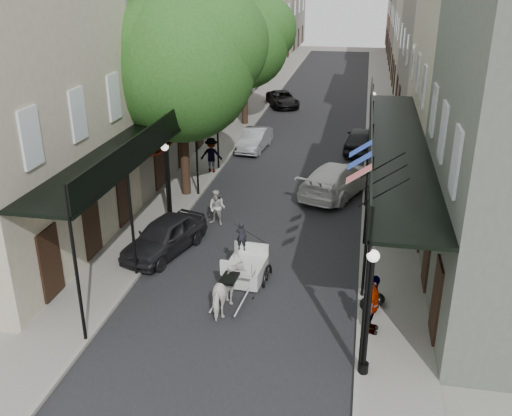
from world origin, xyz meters
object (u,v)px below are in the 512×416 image
at_px(pedestrian_sidewalk_left, 211,155).
at_px(car_left_mid, 255,140).
at_px(lamppost_right_near, 368,312).
at_px(car_right_far, 361,140).
at_px(pedestrian_walking, 217,208).
at_px(lamppost_right_far, 371,123).
at_px(lamppost_left, 167,185).
at_px(pedestrian_sidewalk_right, 373,304).
at_px(car_right_near, 337,179).
at_px(car_left_near, 165,236).
at_px(tree_near, 190,60).
at_px(carriage, 248,252).
at_px(horse, 229,290).
at_px(car_left_far, 283,99).
at_px(tree_far, 250,40).

bearing_deg(pedestrian_sidewalk_left, car_left_mid, -109.81).
bearing_deg(lamppost_right_near, car_right_far, 91.36).
bearing_deg(pedestrian_walking, lamppost_right_far, 70.94).
relative_size(lamppost_left, pedestrian_sidewalk_right, 1.96).
height_order(lamppost_right_near, lamppost_left, same).
relative_size(pedestrian_walking, pedestrian_sidewalk_left, 0.84).
relative_size(pedestrian_walking, car_right_near, 0.29).
height_order(pedestrian_walking, car_left_near, pedestrian_walking).
relative_size(tree_near, car_left_mid, 2.47).
bearing_deg(lamppost_left, carriage, -38.32).
bearing_deg(horse, carriage, -90.00).
relative_size(horse, pedestrian_sidewalk_left, 0.94).
distance_m(pedestrian_walking, car_left_far, 23.38).
height_order(pedestrian_walking, car_left_mid, pedestrian_walking).
bearing_deg(tree_near, horse, -67.72).
bearing_deg(car_right_near, carriage, 94.43).
xyz_separation_m(lamppost_left, pedestrian_sidewalk_left, (-0.10, 7.34, -0.99)).
xyz_separation_m(lamppost_right_far, pedestrian_walking, (-6.36, -11.06, -1.26)).
bearing_deg(lamppost_right_far, car_left_near, -118.81).
distance_m(tree_near, pedestrian_sidewalk_left, 6.28).
height_order(tree_near, pedestrian_walking, tree_near).
bearing_deg(car_right_far, carriage, 82.48).
bearing_deg(lamppost_left, lamppost_right_near, -44.29).
bearing_deg(lamppost_right_far, car_left_far, 119.36).
xyz_separation_m(lamppost_left, pedestrian_walking, (1.84, 0.94, -1.26)).
relative_size(carriage, pedestrian_walking, 1.59).
xyz_separation_m(horse, car_right_near, (2.82, 11.10, 0.03)).
xyz_separation_m(tree_near, pedestrian_sidewalk_left, (-0.00, 3.16, -5.43)).
xyz_separation_m(horse, car_left_mid, (-2.56, 17.70, -0.11)).
height_order(tree_far, pedestrian_sidewalk_left, tree_far).
height_order(tree_far, lamppost_right_far, tree_far).
relative_size(pedestrian_walking, car_left_mid, 0.40).
relative_size(tree_near, car_right_near, 1.79).
relative_size(lamppost_right_near, pedestrian_walking, 2.35).
bearing_deg(tree_near, pedestrian_sidewalk_left, 90.05).
xyz_separation_m(lamppost_left, pedestrian_sidewalk_right, (8.38, -6.02, -0.98)).
xyz_separation_m(carriage, pedestrian_sidewalk_right, (4.34, -2.82, 0.09)).
bearing_deg(car_left_near, lamppost_left, 120.29).
bearing_deg(lamppost_right_far, pedestrian_sidewalk_left, -150.68).
xyz_separation_m(carriage, pedestrian_sidewalk_left, (-4.15, 10.54, 0.09)).
xyz_separation_m(carriage, car_right_near, (2.65, 8.77, -0.19)).
bearing_deg(tree_near, car_right_far, 48.53).
xyz_separation_m(carriage, car_left_far, (-2.78, 27.51, -0.36)).
height_order(lamppost_left, pedestrian_sidewalk_left, lamppost_left).
distance_m(car_right_near, car_right_far, 7.50).
bearing_deg(tree_far, carriage, -78.90).
height_order(tree_far, lamppost_left, tree_far).
height_order(lamppost_right_far, pedestrian_walking, lamppost_right_far).
relative_size(car_left_mid, car_left_far, 0.89).
bearing_deg(pedestrian_walking, car_left_near, -103.55).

